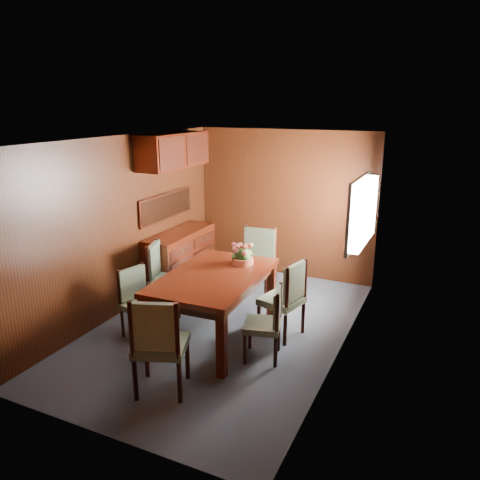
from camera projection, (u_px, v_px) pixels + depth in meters
The scene contains 11 objects.
ground at pixel (223, 328), 6.05m from camera, with size 4.50×4.50×0.00m, color #363D49.
room_shell at pixel (226, 199), 5.92m from camera, with size 3.06×4.52×2.41m.
sideboard at pixel (180, 259), 7.30m from camera, with size 0.48×1.40×0.90m, color #350F06.
dining_table at pixel (214, 283), 5.67m from camera, with size 1.15×1.77×0.81m.
chair_left_near at pixel (138, 298), 5.76m from camera, with size 0.49×0.50×0.88m.
chair_left_far at pixel (162, 273), 6.42m from camera, with size 0.57×0.58×0.99m.
chair_right_near at pixel (268, 319), 5.21m from camera, with size 0.48×0.50×0.87m.
chair_right_far at pixel (287, 295), 5.69m from camera, with size 0.55×0.56×0.99m.
chair_head at pixel (159, 341), 4.53m from camera, with size 0.64×0.62×1.05m.
chair_foot at pixel (257, 260), 6.80m from camera, with size 0.55×0.53×1.07m.
flower_centerpiece at pixel (243, 254), 5.96m from camera, with size 0.29×0.29×0.29m.
Camera 1 is at (2.51, -4.87, 2.81)m, focal length 35.00 mm.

